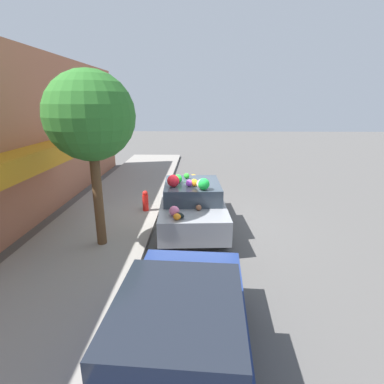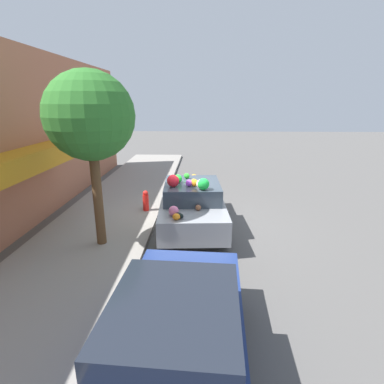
# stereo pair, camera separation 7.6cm
# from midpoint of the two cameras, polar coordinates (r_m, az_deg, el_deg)

# --- Properties ---
(ground_plane) EXTENTS (60.00, 60.00, 0.00)m
(ground_plane) POSITION_cam_midpoint_polar(r_m,az_deg,el_deg) (9.32, -0.08, -6.55)
(ground_plane) COLOR #565451
(sidewalk_curb) EXTENTS (24.00, 3.20, 0.13)m
(sidewalk_curb) POSITION_cam_midpoint_polar(r_m,az_deg,el_deg) (9.77, -16.19, -5.70)
(sidewalk_curb) COLOR gray
(sidewalk_curb) RESTS_ON ground
(building_facade) EXTENTS (18.00, 1.20, 5.29)m
(building_facade) POSITION_cam_midpoint_polar(r_m,az_deg,el_deg) (10.03, -29.71, 8.43)
(building_facade) COLOR #B26B4C
(building_facade) RESTS_ON ground
(street_tree) EXTENTS (2.10, 2.10, 4.30)m
(street_tree) POSITION_cam_midpoint_polar(r_m,az_deg,el_deg) (7.55, -18.58, 13.35)
(street_tree) COLOR brown
(street_tree) RESTS_ON sidewalk_curb
(fire_hydrant) EXTENTS (0.20, 0.20, 0.70)m
(fire_hydrant) POSITION_cam_midpoint_polar(r_m,az_deg,el_deg) (10.26, -8.59, -1.63)
(fire_hydrant) COLOR red
(fire_hydrant) RESTS_ON sidewalk_curb
(art_car) EXTENTS (4.20, 2.05, 1.78)m
(art_car) POSITION_cam_midpoint_polar(r_m,az_deg,el_deg) (9.01, 0.24, -2.12)
(art_car) COLOR gray
(art_car) RESTS_ON ground
(parked_car_plain) EXTENTS (4.26, 2.00, 1.43)m
(parked_car_plain) POSITION_cam_midpoint_polar(r_m,az_deg,el_deg) (4.36, -2.51, -26.53)
(parked_car_plain) COLOR navy
(parked_car_plain) RESTS_ON ground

